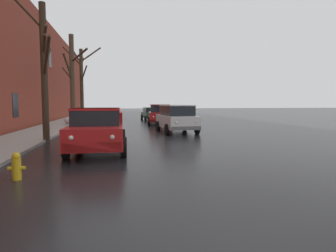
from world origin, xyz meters
The scene contains 13 objects.
left_sidewalk_slab centered at (-6.52, 18.00, 0.06)m, with size 2.91×80.00×0.12m, color gray.
brick_townhouse_facade centered at (-8.47, 18.00, 5.02)m, with size 0.63×80.00×10.03m.
snow_bank_near_corner_left centered at (-5.06, 23.71, 0.39)m, with size 2.27×1.39×0.79m.
snow_bank_along_left_kerb centered at (5.03, 27.59, 0.37)m, with size 2.85×1.28×0.76m.
snow_bank_near_corner_right centered at (4.55, 29.38, 0.36)m, with size 1.69×1.10×0.77m.
bare_tree_second_along_sidewalk centered at (-5.04, 12.10, 3.63)m, with size 2.21×3.34×7.10m.
bare_tree_mid_block centered at (-5.04, 21.36, 3.87)m, with size 2.36×2.78×7.40m.
bare_tree_far_down_block centered at (-5.04, 27.91, 4.19)m, with size 3.79×3.53×7.80m.
pickup_truck_red_approaching_near_lane centered at (-2.33, 8.92, 0.88)m, with size 2.28×5.48×1.76m.
suv_white_parked_kerbside_close centered at (2.32, 15.63, 0.99)m, with size 2.34×4.44×1.82m.
suv_red_parked_kerbside_mid centered at (2.20, 22.61, 0.99)m, with size 2.39×4.55×1.82m.
sedan_green_parked_far_down_block centered at (2.20, 29.29, 0.75)m, with size 2.03×4.37×1.42m.
fire_hydrant centered at (-4.09, 4.73, 0.36)m, with size 0.42×0.22×0.71m.
Camera 1 is at (-1.58, -3.08, 1.96)m, focal length 31.00 mm.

